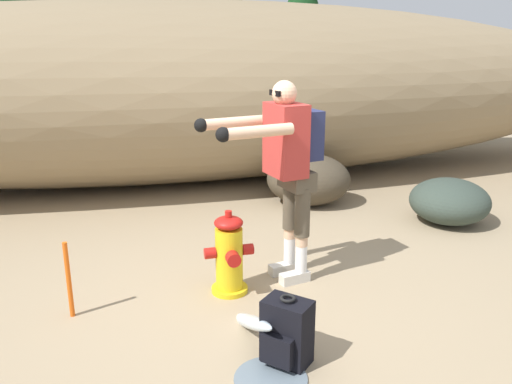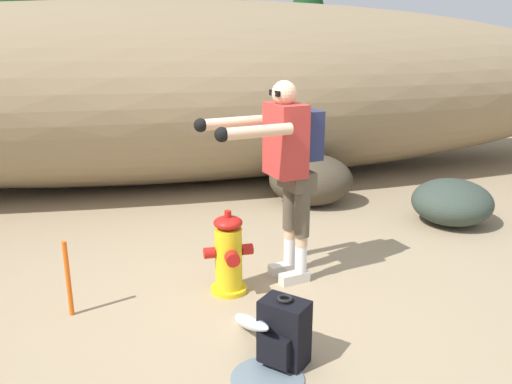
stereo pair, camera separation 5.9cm
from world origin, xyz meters
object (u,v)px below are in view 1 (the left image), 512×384
fire_hydrant (229,256)px  boulder_large (308,179)px  spare_backpack (287,333)px  utility_worker (287,158)px  boulder_mid (449,201)px  survey_stake (69,280)px

fire_hydrant → boulder_large: (1.44, 2.02, -0.00)m
fire_hydrant → spare_backpack: size_ratio=1.50×
utility_worker → boulder_mid: (2.22, 0.88, -0.83)m
utility_worker → spare_backpack: bearing=60.7°
boulder_large → survey_stake: 3.40m
fire_hydrant → survey_stake: 1.24m
fire_hydrant → utility_worker: bearing=12.1°
utility_worker → survey_stake: size_ratio=2.84×
boulder_large → survey_stake: (-2.67, -2.10, -0.02)m
fire_hydrant → spare_backpack: (0.15, -1.05, -0.11)m
fire_hydrant → utility_worker: (0.52, 0.11, 0.76)m
boulder_mid → spare_backpack: bearing=-141.7°
boulder_large → survey_stake: size_ratio=1.72×
fire_hydrant → spare_backpack: fire_hydrant is taller
boulder_large → boulder_mid: size_ratio=1.16×
fire_hydrant → survey_stake: fire_hydrant is taller
spare_backpack → survey_stake: bearing=-78.8°
spare_backpack → boulder_large: boulder_large is taller
utility_worker → spare_backpack: utility_worker is taller
boulder_large → survey_stake: boulder_large is taller
utility_worker → boulder_large: utility_worker is taller
survey_stake → fire_hydrant: bearing=3.5°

